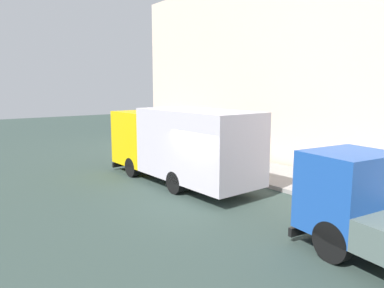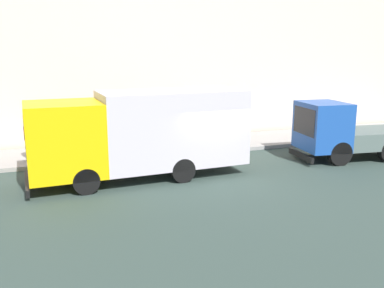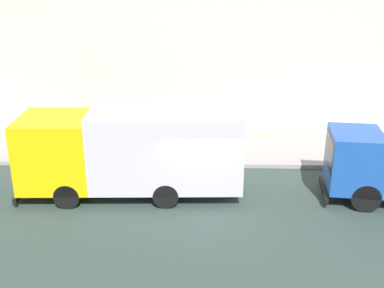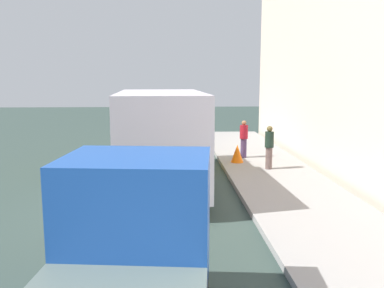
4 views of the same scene
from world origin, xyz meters
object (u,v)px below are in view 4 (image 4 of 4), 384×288
small_flatbed_truck (120,284)px  pedestrian_walking (269,146)px  pedestrian_standing (244,138)px  traffic_cone_orange (237,153)px  large_utility_truck (160,134)px

small_flatbed_truck → pedestrian_walking: 11.35m
small_flatbed_truck → pedestrian_standing: bearing=80.0°
pedestrian_walking → pedestrian_standing: 2.36m
pedestrian_standing → traffic_cone_orange: pedestrian_standing is taller
large_utility_truck → pedestrian_walking: 4.39m
small_flatbed_truck → pedestrian_standing: 13.33m
pedestrian_walking → small_flatbed_truck: bearing=-71.6°
small_flatbed_truck → large_utility_truck: bearing=94.4°
large_utility_truck → pedestrian_standing: large_utility_truck is taller
large_utility_truck → traffic_cone_orange: bearing=41.7°
pedestrian_walking → pedestrian_standing: (-0.55, 2.30, -0.02)m
pedestrian_walking → traffic_cone_orange: (-0.99, 1.30, -0.50)m
large_utility_truck → pedestrian_walking: (4.02, 1.63, -0.70)m
pedestrian_walking → traffic_cone_orange: bearing=168.0°
pedestrian_standing → traffic_cone_orange: size_ratio=2.21×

